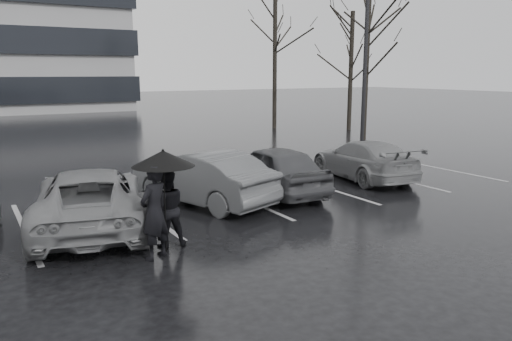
{
  "coord_description": "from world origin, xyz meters",
  "views": [
    {
      "loc": [
        -6.01,
        -9.31,
        3.47
      ],
      "look_at": [
        0.13,
        1.0,
        1.1
      ],
      "focal_mm": 35.0,
      "sensor_mm": 36.0,
      "label": 1
    }
  ],
  "objects": [
    {
      "name": "ground",
      "position": [
        0.0,
        0.0,
        0.0
      ],
      "size": [
        160.0,
        160.0,
        0.0
      ],
      "primitive_type": "plane",
      "color": "black",
      "rests_on": "ground"
    },
    {
      "name": "stall_stripes",
      "position": [
        -0.8,
        2.5,
        0.0
      ],
      "size": [
        19.72,
        5.0,
        0.0
      ],
      "color": "#98989A",
      "rests_on": "ground"
    },
    {
      "name": "car_main",
      "position": [
        1.67,
        2.6,
        0.71
      ],
      "size": [
        1.91,
        4.26,
        1.42
      ],
      "primitive_type": "imported",
      "rotation": [
        0.0,
        0.0,
        3.09
      ],
      "color": "black",
      "rests_on": "ground"
    },
    {
      "name": "car_west_a",
      "position": [
        -0.6,
        2.58,
        0.71
      ],
      "size": [
        2.81,
        4.59,
        1.43
      ],
      "primitive_type": "imported",
      "rotation": [
        0.0,
        0.0,
        3.47
      ],
      "color": "#323235",
      "rests_on": "ground"
    },
    {
      "name": "pedestrian_left",
      "position": [
        -3.06,
        -0.63,
        0.91
      ],
      "size": [
        0.79,
        0.71,
        1.82
      ],
      "primitive_type": "imported",
      "rotation": [
        0.0,
        0.0,
        3.67
      ],
      "color": "black",
      "rests_on": "ground"
    },
    {
      "name": "lamp_post",
      "position": [
        10.01,
        7.96,
        4.55
      ],
      "size": [
        0.54,
        0.54,
        9.95
      ],
      "rotation": [
        0.0,
        0.0,
        0.04
      ],
      "color": "gray",
      "rests_on": "ground"
    },
    {
      "name": "tree_ne",
      "position": [
        14.5,
        14.0,
        3.5
      ],
      "size": [
        0.26,
        0.26,
        7.0
      ],
      "primitive_type": "cylinder",
      "color": "black",
      "rests_on": "ground"
    },
    {
      "name": "umbrella",
      "position": [
        -2.76,
        -0.39,
        1.86
      ],
      "size": [
        1.21,
        1.21,
        2.04
      ],
      "color": "black",
      "rests_on": "ground"
    },
    {
      "name": "car_east",
      "position": [
        5.31,
        2.79,
        0.64
      ],
      "size": [
        2.45,
        4.64,
        1.28
      ],
      "primitive_type": "imported",
      "rotation": [
        0.0,
        0.0,
        2.99
      ],
      "color": "#525355",
      "rests_on": "ground"
    },
    {
      "name": "tree_east",
      "position": [
        12.0,
        10.0,
        4.0
      ],
      "size": [
        0.26,
        0.26,
        8.0
      ],
      "primitive_type": "cylinder",
      "color": "black",
      "rests_on": "ground"
    },
    {
      "name": "tree_north",
      "position": [
        11.0,
        17.0,
        4.25
      ],
      "size": [
        0.26,
        0.26,
        8.5
      ],
      "primitive_type": "cylinder",
      "color": "black",
      "rests_on": "ground"
    },
    {
      "name": "car_west_b",
      "position": [
        -3.67,
        1.91,
        0.69
      ],
      "size": [
        3.4,
        5.36,
        1.38
      ],
      "primitive_type": "imported",
      "rotation": [
        0.0,
        0.0,
        2.9
      ],
      "color": "#525355",
      "rests_on": "ground"
    },
    {
      "name": "pedestrian_right",
      "position": [
        -2.62,
        -0.1,
        0.79
      ],
      "size": [
        0.85,
        0.72,
        1.58
      ],
      "primitive_type": "imported",
      "rotation": [
        0.0,
        0.0,
        2.98
      ],
      "color": "black",
      "rests_on": "ground"
    }
  ]
}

